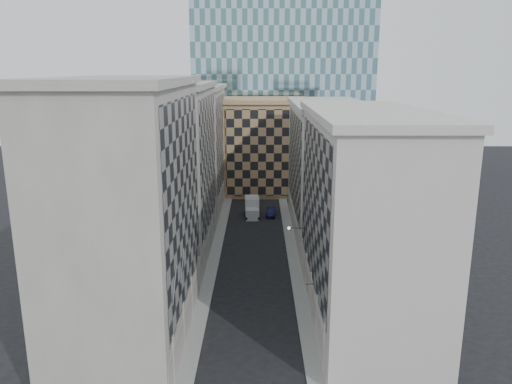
{
  "coord_description": "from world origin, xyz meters",
  "views": [
    {
      "loc": [
        0.64,
        -31.84,
        24.32
      ],
      "look_at": [
        0.38,
        14.14,
        12.99
      ],
      "focal_mm": 35.0,
      "sensor_mm": 36.0,
      "label": 1
    }
  ],
  "objects": [
    {
      "name": "box_truck",
      "position": [
        -0.48,
        49.77,
        1.36
      ],
      "size": [
        2.55,
        5.78,
        3.12
      ],
      "rotation": [
        0.0,
        0.0,
        0.04
      ],
      "color": "silver",
      "rests_on": "ground"
    },
    {
      "name": "church_tower",
      "position": [
        0.0,
        82.0,
        26.95
      ],
      "size": [
        7.2,
        7.2,
        51.5
      ],
      "color": "#312C26",
      "rests_on": "ground"
    },
    {
      "name": "bldg_left_a",
      "position": [
        -10.88,
        11.0,
        11.82
      ],
      "size": [
        10.8,
        22.8,
        23.7
      ],
      "color": "#9B958B",
      "rests_on": "ground"
    },
    {
      "name": "bldg_right_a",
      "position": [
        10.88,
        15.0,
        10.32
      ],
      "size": [
        10.8,
        26.8,
        20.7
      ],
      "color": "beige",
      "rests_on": "ground"
    },
    {
      "name": "bldg_left_b",
      "position": [
        -10.88,
        33.0,
        11.32
      ],
      "size": [
        10.8,
        22.8,
        22.7
      ],
      "color": "gray",
      "rests_on": "ground"
    },
    {
      "name": "tan_block",
      "position": [
        2.0,
        67.9,
        9.44
      ],
      "size": [
        16.8,
        14.8,
        18.8
      ],
      "color": "tan",
      "rests_on": "ground"
    },
    {
      "name": "bldg_right_b",
      "position": [
        10.89,
        42.0,
        9.85
      ],
      "size": [
        10.8,
        28.8,
        19.7
      ],
      "color": "beige",
      "rests_on": "ground"
    },
    {
      "name": "sidewalk_west",
      "position": [
        -5.25,
        30.0,
        0.07
      ],
      "size": [
        1.5,
        100.0,
        0.15
      ],
      "primitive_type": "cube",
      "color": "gray",
      "rests_on": "ground"
    },
    {
      "name": "shop_sign",
      "position": [
        5.41,
        12.63,
        3.83
      ],
      "size": [
        0.89,
        0.78,
        0.86
      ],
      "rotation": [
        0.0,
        0.0,
        0.13
      ],
      "color": "black",
      "rests_on": "ground"
    },
    {
      "name": "flagpoles_left",
      "position": [
        -5.9,
        6.0,
        8.0
      ],
      "size": [
        0.1,
        6.33,
        2.33
      ],
      "color": "gray",
      "rests_on": "ground"
    },
    {
      "name": "bldg_left_c",
      "position": [
        -10.88,
        55.0,
        10.83
      ],
      "size": [
        10.8,
        22.8,
        21.7
      ],
      "color": "#9B958B",
      "rests_on": "ground"
    },
    {
      "name": "dark_car",
      "position": [
        2.71,
        49.94,
        0.69
      ],
      "size": [
        1.77,
        4.28,
        1.38
      ],
      "primitive_type": "imported",
      "rotation": [
        0.0,
        0.0,
        -0.08
      ],
      "color": "#0F1037",
      "rests_on": "ground"
    },
    {
      "name": "bracket_lamp",
      "position": [
        4.38,
        24.0,
        6.2
      ],
      "size": [
        1.98,
        0.36,
        0.36
      ],
      "color": "black",
      "rests_on": "ground"
    },
    {
      "name": "sidewalk_east",
      "position": [
        5.25,
        30.0,
        0.07
      ],
      "size": [
        1.5,
        100.0,
        0.15
      ],
      "primitive_type": "cube",
      "color": "gray",
      "rests_on": "ground"
    }
  ]
}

